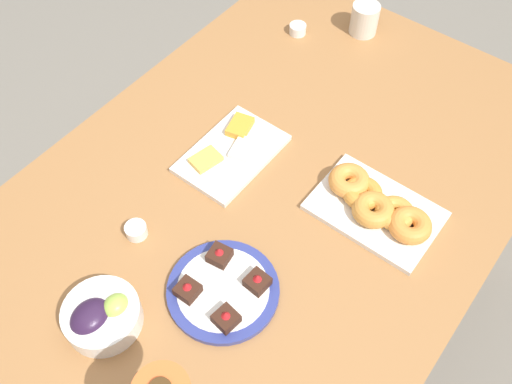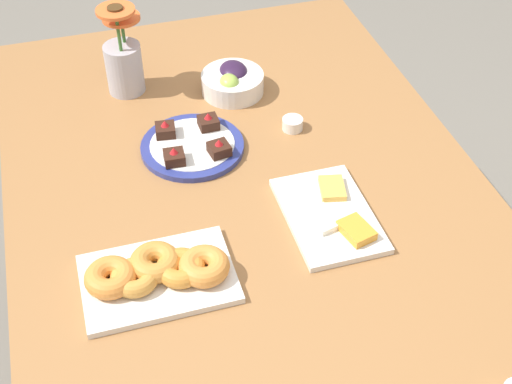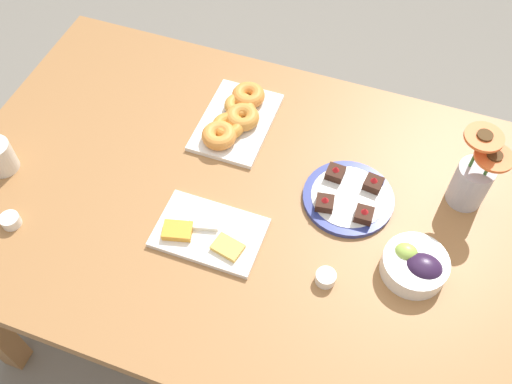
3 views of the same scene
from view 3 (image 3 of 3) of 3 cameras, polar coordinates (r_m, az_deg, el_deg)
name	(u,v)px [view 3 (image 3 of 3)]	position (r m, az deg, el deg)	size (l,w,h in m)	color
ground_plane	(256,316)	(2.10, 0.00, -12.34)	(6.00, 6.00, 0.00)	slate
dining_table	(256,219)	(1.52, 0.00, -2.72)	(1.60, 1.00, 0.74)	#9E6B3D
grape_bowl	(415,265)	(1.37, 15.66, -7.05)	(0.15, 0.15, 0.07)	white
cheese_platter	(208,233)	(1.39, -4.86, -4.07)	(0.26, 0.17, 0.03)	white
croissant_platter	(236,118)	(1.60, -2.01, 7.42)	(0.19, 0.28, 0.05)	white
jam_cup_honey	(326,277)	(1.33, 6.98, -8.48)	(0.05, 0.05, 0.03)	white
jam_cup_berry	(10,220)	(1.53, -23.35, -2.61)	(0.05, 0.05, 0.03)	white
dessert_plate	(348,197)	(1.46, 9.22, -0.51)	(0.23, 0.23, 0.05)	navy
flower_vase	(472,180)	(1.49, 20.83, 1.17)	(0.13, 0.10, 0.24)	#B2B2BC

